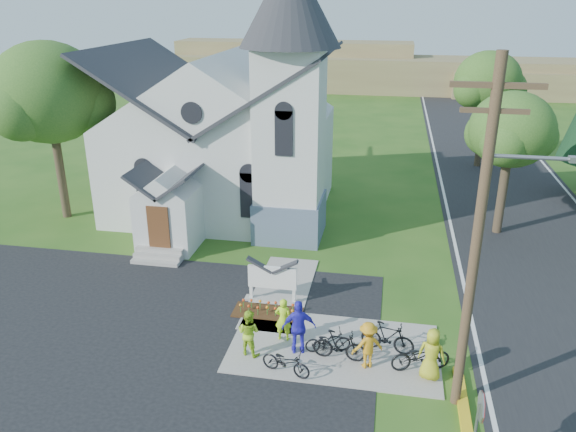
% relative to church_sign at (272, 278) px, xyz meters
% --- Properties ---
extents(ground, '(120.00, 120.00, 0.00)m').
position_rel_church_sign_xyz_m(ground, '(1.20, -3.20, -1.03)').
color(ground, '#285317').
rests_on(ground, ground).
extents(parking_lot, '(20.00, 16.00, 0.02)m').
position_rel_church_sign_xyz_m(parking_lot, '(-5.80, -5.20, -1.02)').
color(parking_lot, black).
rests_on(parking_lot, ground).
extents(road, '(8.00, 90.00, 0.02)m').
position_rel_church_sign_xyz_m(road, '(11.20, 11.80, -1.02)').
color(road, black).
rests_on(road, ground).
extents(sidewalk, '(7.00, 4.00, 0.05)m').
position_rel_church_sign_xyz_m(sidewalk, '(2.70, -2.70, -1.00)').
color(sidewalk, gray).
rests_on(sidewalk, ground).
extents(church, '(12.35, 12.00, 13.00)m').
position_rel_church_sign_xyz_m(church, '(-4.28, 9.28, 4.22)').
color(church, silver).
rests_on(church, ground).
extents(church_sign, '(2.20, 0.40, 1.70)m').
position_rel_church_sign_xyz_m(church_sign, '(0.00, 0.00, 0.00)').
color(church_sign, gray).
rests_on(church_sign, ground).
extents(flower_bed, '(2.60, 1.10, 0.07)m').
position_rel_church_sign_xyz_m(flower_bed, '(0.00, -0.90, -0.99)').
color(flower_bed, '#39220F').
rests_on(flower_bed, ground).
extents(utility_pole, '(3.45, 0.28, 10.00)m').
position_rel_church_sign_xyz_m(utility_pole, '(6.56, -4.70, 4.38)').
color(utility_pole, '#402B20').
rests_on(utility_pole, ground).
extents(stop_sign, '(0.11, 0.76, 2.48)m').
position_rel_church_sign_xyz_m(stop_sign, '(6.63, -7.40, 0.75)').
color(stop_sign, gray).
rests_on(stop_sign, ground).
extents(tree_lot_corner, '(5.60, 5.60, 9.15)m').
position_rel_church_sign_xyz_m(tree_lot_corner, '(-12.80, 6.80, 5.58)').
color(tree_lot_corner, '#35291D').
rests_on(tree_lot_corner, ground).
extents(tree_road_near, '(4.00, 4.00, 7.05)m').
position_rel_church_sign_xyz_m(tree_road_near, '(9.70, 8.80, 4.18)').
color(tree_road_near, '#35291D').
rests_on(tree_road_near, ground).
extents(tree_road_mid, '(4.40, 4.40, 7.80)m').
position_rel_church_sign_xyz_m(tree_road_mid, '(10.20, 20.80, 4.75)').
color(tree_road_mid, '#35291D').
rests_on(tree_road_mid, ground).
extents(distant_hills, '(61.00, 10.00, 5.60)m').
position_rel_church_sign_xyz_m(distant_hills, '(4.56, 53.13, 1.15)').
color(distant_hills, olive).
rests_on(distant_hills, ground).
extents(cyclist_0, '(0.58, 0.38, 1.58)m').
position_rel_church_sign_xyz_m(cyclist_0, '(0.92, -2.52, -0.19)').
color(cyclist_0, '#BCF71D').
rests_on(cyclist_0, sidewalk).
extents(bike_0, '(1.74, 1.01, 0.87)m').
position_rel_church_sign_xyz_m(bike_0, '(1.36, -4.37, -0.54)').
color(bike_0, black).
rests_on(bike_0, sidewalk).
extents(cyclist_1, '(0.93, 0.81, 1.62)m').
position_rel_church_sign_xyz_m(cyclist_1, '(-0.04, -3.55, -0.17)').
color(cyclist_1, '#A7D728').
rests_on(cyclist_1, sidewalk).
extents(bike_1, '(1.79, 0.61, 1.06)m').
position_rel_church_sign_xyz_m(bike_1, '(2.93, -3.32, -0.45)').
color(bike_1, black).
rests_on(bike_1, sidewalk).
extents(cyclist_2, '(1.20, 0.72, 1.92)m').
position_rel_church_sign_xyz_m(cyclist_2, '(1.56, -3.16, -0.02)').
color(cyclist_2, '#3029CD').
rests_on(cyclist_2, sidewalk).
extents(bike_2, '(1.62, 0.94, 0.80)m').
position_rel_church_sign_xyz_m(bike_2, '(2.51, -2.95, -0.58)').
color(bike_2, black).
rests_on(bike_2, sidewalk).
extents(cyclist_3, '(1.18, 0.97, 1.60)m').
position_rel_church_sign_xyz_m(cyclist_3, '(3.84, -3.53, -0.18)').
color(cyclist_3, orange).
rests_on(cyclist_3, sidewalk).
extents(bike_3, '(1.87, 0.87, 1.08)m').
position_rel_church_sign_xyz_m(bike_3, '(4.46, -2.58, -0.44)').
color(bike_3, black).
rests_on(bike_3, sidewalk).
extents(cyclist_4, '(0.96, 0.75, 1.73)m').
position_rel_church_sign_xyz_m(cyclist_4, '(5.79, -3.76, -0.11)').
color(cyclist_4, '#ADB021').
rests_on(cyclist_4, sidewalk).
extents(bike_4, '(2.02, 1.19, 1.00)m').
position_rel_church_sign_xyz_m(bike_4, '(5.51, -3.39, -0.48)').
color(bike_4, black).
rests_on(bike_4, sidewalk).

